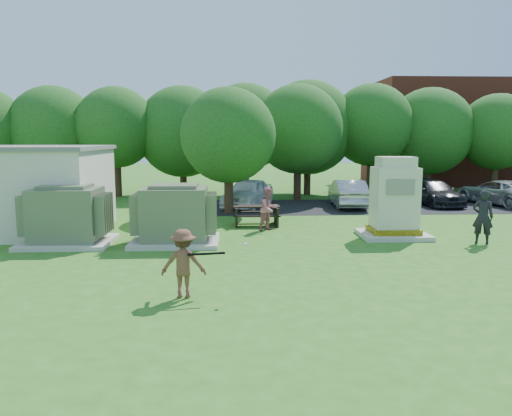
{
  "coord_description": "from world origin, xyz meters",
  "views": [
    {
      "loc": [
        -0.75,
        -12.72,
        3.67
      ],
      "look_at": [
        0.0,
        4.0,
        1.3
      ],
      "focal_mm": 35.0,
      "sensor_mm": 36.0,
      "label": 1
    }
  ],
  "objects_px": {
    "transformer_right": "(175,216)",
    "car_silver_a": "(348,193)",
    "batter": "(183,263)",
    "person_at_picnic": "(269,209)",
    "picnic_table": "(256,213)",
    "car_silver_b": "(499,192)",
    "transformer_left": "(67,217)",
    "person_by_generator": "(483,217)",
    "generator_cabinet": "(394,202)",
    "car_dark": "(433,193)",
    "car_white": "(248,193)"
  },
  "relations": [
    {
      "from": "transformer_left",
      "to": "person_at_picnic",
      "type": "distance_m",
      "value": 7.5
    },
    {
      "from": "transformer_right",
      "to": "car_silver_a",
      "type": "height_order",
      "value": "transformer_right"
    },
    {
      "from": "batter",
      "to": "car_silver_a",
      "type": "height_order",
      "value": "batter"
    },
    {
      "from": "car_white",
      "to": "car_dark",
      "type": "bearing_deg",
      "value": 24.38
    },
    {
      "from": "car_silver_a",
      "to": "car_white",
      "type": "bearing_deg",
      "value": 1.23
    },
    {
      "from": "person_by_generator",
      "to": "car_dark",
      "type": "height_order",
      "value": "person_by_generator"
    },
    {
      "from": "transformer_left",
      "to": "car_silver_b",
      "type": "distance_m",
      "value": 22.49
    },
    {
      "from": "transformer_right",
      "to": "car_dark",
      "type": "bearing_deg",
      "value": 36.31
    },
    {
      "from": "transformer_left",
      "to": "car_silver_b",
      "type": "height_order",
      "value": "transformer_left"
    },
    {
      "from": "transformer_left",
      "to": "picnic_table",
      "type": "xyz_separation_m",
      "value": [
        6.69,
        3.53,
        -0.45
      ]
    },
    {
      "from": "car_silver_a",
      "to": "batter",
      "type": "bearing_deg",
      "value": 67.24
    },
    {
      "from": "person_by_generator",
      "to": "person_at_picnic",
      "type": "distance_m",
      "value": 7.79
    },
    {
      "from": "car_silver_a",
      "to": "car_dark",
      "type": "bearing_deg",
      "value": -169.3
    },
    {
      "from": "transformer_left",
      "to": "batter",
      "type": "relative_size",
      "value": 1.87
    },
    {
      "from": "transformer_right",
      "to": "car_silver_b",
      "type": "xyz_separation_m",
      "value": [
        16.67,
        9.52,
        -0.29
      ]
    },
    {
      "from": "person_by_generator",
      "to": "car_silver_a",
      "type": "distance_m",
      "value": 9.79
    },
    {
      "from": "car_silver_a",
      "to": "person_by_generator",
      "type": "bearing_deg",
      "value": 108.34
    },
    {
      "from": "picnic_table",
      "to": "car_dark",
      "type": "relative_size",
      "value": 0.42
    },
    {
      "from": "person_by_generator",
      "to": "car_silver_a",
      "type": "relative_size",
      "value": 0.43
    },
    {
      "from": "generator_cabinet",
      "to": "car_silver_b",
      "type": "xyz_separation_m",
      "value": [
        8.71,
        8.77,
        -0.63
      ]
    },
    {
      "from": "batter",
      "to": "car_dark",
      "type": "distance_m",
      "value": 19.72
    },
    {
      "from": "car_silver_b",
      "to": "picnic_table",
      "type": "bearing_deg",
      "value": 5.98
    },
    {
      "from": "transformer_right",
      "to": "car_dark",
      "type": "relative_size",
      "value": 0.65
    },
    {
      "from": "car_silver_b",
      "to": "transformer_left",
      "type": "bearing_deg",
      "value": 7.36
    },
    {
      "from": "picnic_table",
      "to": "car_dark",
      "type": "height_order",
      "value": "car_dark"
    },
    {
      "from": "person_at_picnic",
      "to": "car_white",
      "type": "relative_size",
      "value": 0.39
    },
    {
      "from": "person_by_generator",
      "to": "picnic_table",
      "type": "bearing_deg",
      "value": -4.14
    },
    {
      "from": "batter",
      "to": "car_silver_b",
      "type": "bearing_deg",
      "value": -135.22
    },
    {
      "from": "person_at_picnic",
      "to": "car_silver_a",
      "type": "xyz_separation_m",
      "value": [
        4.67,
        6.58,
        -0.14
      ]
    },
    {
      "from": "transformer_right",
      "to": "batter",
      "type": "bearing_deg",
      "value": -81.62
    },
    {
      "from": "person_at_picnic",
      "to": "car_dark",
      "type": "xyz_separation_m",
      "value": [
        9.58,
        7.24,
        -0.19
      ]
    },
    {
      "from": "transformer_left",
      "to": "car_dark",
      "type": "bearing_deg",
      "value": 29.78
    },
    {
      "from": "generator_cabinet",
      "to": "car_white",
      "type": "xyz_separation_m",
      "value": [
        -5.17,
        8.32,
        -0.55
      ]
    },
    {
      "from": "transformer_left",
      "to": "person_by_generator",
      "type": "relative_size",
      "value": 1.59
    },
    {
      "from": "person_at_picnic",
      "to": "picnic_table",
      "type": "bearing_deg",
      "value": 69.3
    },
    {
      "from": "generator_cabinet",
      "to": "car_silver_b",
      "type": "distance_m",
      "value": 12.37
    },
    {
      "from": "transformer_right",
      "to": "picnic_table",
      "type": "distance_m",
      "value": 4.65
    },
    {
      "from": "car_white",
      "to": "car_dark",
      "type": "height_order",
      "value": "car_white"
    },
    {
      "from": "batter",
      "to": "person_at_picnic",
      "type": "xyz_separation_m",
      "value": [
        2.55,
        8.31,
        0.06
      ]
    },
    {
      "from": "person_by_generator",
      "to": "car_silver_a",
      "type": "height_order",
      "value": "person_by_generator"
    },
    {
      "from": "batter",
      "to": "picnic_table",
      "type": "bearing_deg",
      "value": -102.24
    },
    {
      "from": "car_dark",
      "to": "car_silver_b",
      "type": "xyz_separation_m",
      "value": [
        3.66,
        -0.04,
        0.0
      ]
    },
    {
      "from": "generator_cabinet",
      "to": "picnic_table",
      "type": "height_order",
      "value": "generator_cabinet"
    },
    {
      "from": "transformer_right",
      "to": "car_white",
      "type": "height_order",
      "value": "transformer_right"
    },
    {
      "from": "car_silver_a",
      "to": "transformer_right",
      "type": "bearing_deg",
      "value": 50.81
    },
    {
      "from": "person_by_generator",
      "to": "transformer_right",
      "type": "bearing_deg",
      "value": 20.86
    },
    {
      "from": "transformer_right",
      "to": "car_silver_a",
      "type": "relative_size",
      "value": 0.68
    },
    {
      "from": "transformer_right",
      "to": "generator_cabinet",
      "type": "height_order",
      "value": "generator_cabinet"
    },
    {
      "from": "generator_cabinet",
      "to": "person_by_generator",
      "type": "xyz_separation_m",
      "value": [
        2.71,
        -1.29,
        -0.36
      ]
    },
    {
      "from": "transformer_right",
      "to": "car_dark",
      "type": "distance_m",
      "value": 16.15
    }
  ]
}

